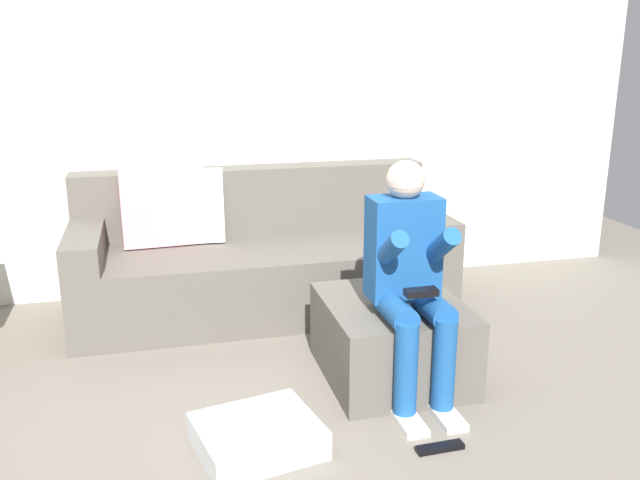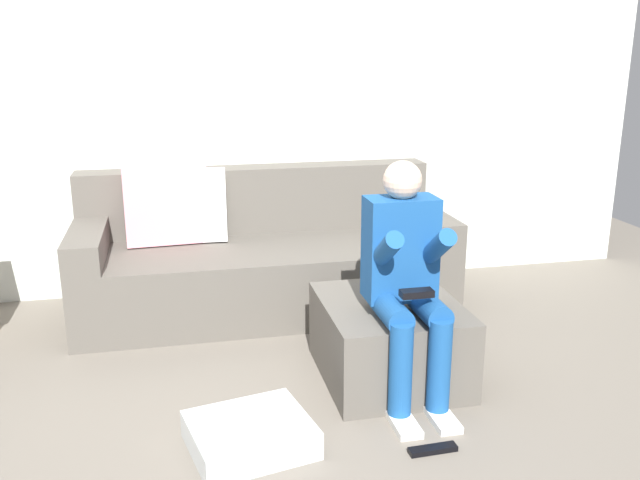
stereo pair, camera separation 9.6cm
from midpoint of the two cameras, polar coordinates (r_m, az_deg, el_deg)
name	(u,v)px [view 1 (the left image)]	position (r m, az deg, el deg)	size (l,w,h in m)	color
ground_plane	(301,471)	(2.70, -2.67, -18.81)	(7.26, 7.26, 0.00)	#6B6359
wall_back	(224,97)	(4.37, -8.68, 11.83)	(5.59, 0.10, 2.48)	silver
couch_sectional	(257,257)	(4.13, -5.98, -1.40)	(2.18, 0.88, 0.89)	#59544C
ottoman	(392,339)	(3.29, 5.19, -8.28)	(0.63, 0.72, 0.38)	#59544C
person_seated	(410,273)	(3.00, 6.64, -2.75)	(0.31, 0.56, 1.07)	#194C8C
storage_bin	(257,436)	(2.80, -6.30, -16.04)	(0.46, 0.40, 0.12)	silver
remote_near_ottoman	(440,447)	(2.84, 9.03, -16.83)	(0.20, 0.05, 0.02)	black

